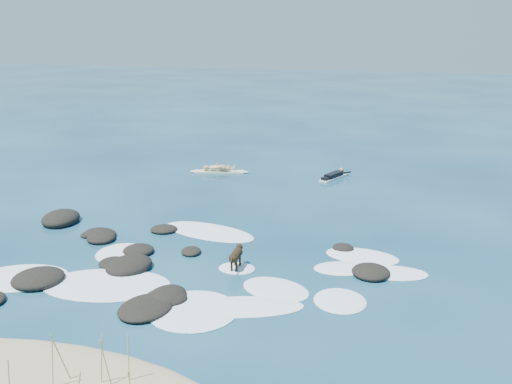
% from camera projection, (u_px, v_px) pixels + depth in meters
% --- Properties ---
extents(ground, '(160.00, 160.00, 0.00)m').
position_uv_depth(ground, '(190.00, 250.00, 18.17)').
color(ground, '#0A2642').
rests_on(ground, ground).
extents(dune_grass, '(4.16, 1.97, 1.19)m').
position_uv_depth(dune_grass, '(40.00, 374.00, 10.56)').
color(dune_grass, '#929E4C').
rests_on(dune_grass, ground).
extents(reef_rocks, '(13.53, 7.76, 0.56)m').
position_uv_depth(reef_rocks, '(88.00, 262.00, 17.02)').
color(reef_rocks, black).
rests_on(reef_rocks, ground).
extents(breaking_foam, '(12.82, 7.84, 0.12)m').
position_uv_depth(breaking_foam, '(198.00, 277.00, 16.17)').
color(breaking_foam, white).
rests_on(breaking_foam, ground).
extents(standing_surfer_rig, '(2.88, 1.07, 1.65)m').
position_uv_depth(standing_surfer_rig, '(219.00, 160.00, 27.69)').
color(standing_surfer_rig, beige).
rests_on(standing_surfer_rig, ground).
extents(paddling_surfer_rig, '(1.31, 2.11, 0.37)m').
position_uv_depth(paddling_surfer_rig, '(334.00, 176.00, 26.79)').
color(paddling_surfer_rig, white).
rests_on(paddling_surfer_rig, ground).
extents(dog, '(0.30, 1.10, 0.69)m').
position_uv_depth(dog, '(236.00, 255.00, 16.59)').
color(dog, black).
rests_on(dog, ground).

